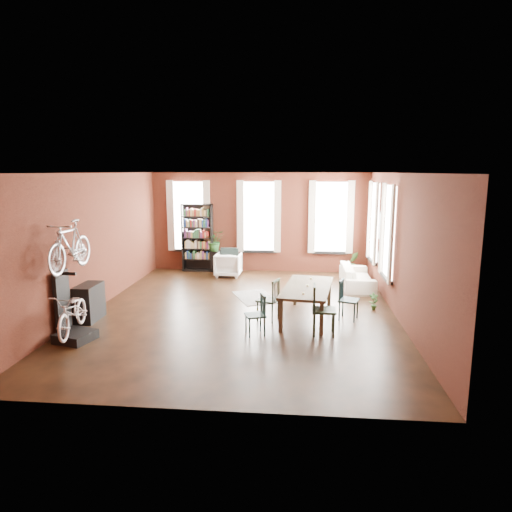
# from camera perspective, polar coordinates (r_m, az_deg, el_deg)

# --- Properties ---
(room) EXTENTS (9.00, 9.04, 3.22)m
(room) POSITION_cam_1_polar(r_m,az_deg,el_deg) (10.90, -0.08, 4.76)
(room) COLOR black
(room) RESTS_ON ground
(dining_table) EXTENTS (1.27, 2.27, 0.74)m
(dining_table) POSITION_cam_1_polar(r_m,az_deg,el_deg) (10.23, 6.40, -5.80)
(dining_table) COLOR #4C402D
(dining_table) RESTS_ON ground
(dining_chair_a) EXTENTS (0.48, 0.48, 0.82)m
(dining_chair_a) POSITION_cam_1_polar(r_m,az_deg,el_deg) (9.18, -0.11, -7.38)
(dining_chair_a) COLOR #1A3A38
(dining_chair_a) RESTS_ON ground
(dining_chair_b) EXTENTS (0.55, 0.55, 0.93)m
(dining_chair_b) POSITION_cam_1_polar(r_m,az_deg,el_deg) (10.03, 1.52, -5.49)
(dining_chair_b) COLOR black
(dining_chair_b) RESTS_ON ground
(dining_chair_c) EXTENTS (0.47, 0.47, 1.01)m
(dining_chair_c) POSITION_cam_1_polar(r_m,az_deg,el_deg) (9.26, 8.49, -6.70)
(dining_chair_c) COLOR black
(dining_chair_c) RESTS_ON ground
(dining_chair_d) EXTENTS (0.51, 0.51, 0.88)m
(dining_chair_d) POSITION_cam_1_polar(r_m,az_deg,el_deg) (10.29, 11.52, -5.42)
(dining_chair_d) COLOR #162E31
(dining_chair_d) RESTS_ON ground
(bookshelf) EXTENTS (1.00, 0.32, 2.20)m
(bookshelf) POSITION_cam_1_polar(r_m,az_deg,el_deg) (15.00, -7.32, 2.28)
(bookshelf) COLOR black
(bookshelf) RESTS_ON ground
(white_armchair) EXTENTS (0.79, 0.74, 0.80)m
(white_armchair) POSITION_cam_1_polar(r_m,az_deg,el_deg) (14.24, -3.49, -0.96)
(white_armchair) COLOR white
(white_armchair) RESTS_ON ground
(cream_sofa) EXTENTS (0.61, 2.08, 0.81)m
(cream_sofa) POSITION_cam_1_polar(r_m,az_deg,el_deg) (13.19, 12.52, -2.08)
(cream_sofa) COLOR beige
(cream_sofa) RESTS_ON ground
(striped_rug) EXTENTS (1.39, 1.67, 0.01)m
(striped_rug) POSITION_cam_1_polar(r_m,az_deg,el_deg) (11.92, -0.07, -5.17)
(striped_rug) COLOR black
(striped_rug) RESTS_ON ground
(bike_trainer) EXTENTS (0.76, 0.76, 0.18)m
(bike_trainer) POSITION_cam_1_polar(r_m,az_deg,el_deg) (9.61, -21.64, -9.33)
(bike_trainer) COLOR black
(bike_trainer) RESTS_ON ground
(bike_wall_rack) EXTENTS (0.16, 0.60, 1.30)m
(bike_wall_rack) POSITION_cam_1_polar(r_m,az_deg,el_deg) (9.94, -23.06, -5.39)
(bike_wall_rack) COLOR black
(bike_wall_rack) RESTS_ON ground
(console_table) EXTENTS (0.40, 0.80, 0.80)m
(console_table) POSITION_cam_1_polar(r_m,az_deg,el_deg) (10.72, -20.13, -5.45)
(console_table) COLOR black
(console_table) RESTS_ON ground
(plant_stand) EXTENTS (0.39, 0.39, 0.67)m
(plant_stand) POSITION_cam_1_polar(r_m,az_deg,el_deg) (15.00, -5.00, -0.63)
(plant_stand) COLOR black
(plant_stand) RESTS_ON ground
(plant_by_sofa) EXTENTS (0.55, 0.79, 0.32)m
(plant_by_sofa) POSITION_cam_1_polar(r_m,az_deg,el_deg) (14.90, 11.89, -1.59)
(plant_by_sofa) COLOR #345D25
(plant_by_sofa) RESTS_ON ground
(plant_small) EXTENTS (0.29, 0.45, 0.15)m
(plant_small) POSITION_cam_1_polar(r_m,az_deg,el_deg) (11.21, 14.46, -6.18)
(plant_small) COLOR #2A5722
(plant_small) RESTS_ON ground
(bicycle_floor) EXTENTS (0.67, 0.89, 1.55)m
(bicycle_floor) POSITION_cam_1_polar(r_m,az_deg,el_deg) (9.34, -22.07, -4.37)
(bicycle_floor) COLOR beige
(bicycle_floor) RESTS_ON bike_trainer
(bicycle_hung) EXTENTS (0.47, 1.00, 1.66)m
(bicycle_hung) POSITION_cam_1_polar(r_m,az_deg,el_deg) (9.54, -22.37, 3.12)
(bicycle_hung) COLOR #A5A8AD
(bicycle_hung) RESTS_ON bike_wall_rack
(plant_on_stand) EXTENTS (0.80, 0.84, 0.53)m
(plant_on_stand) POSITION_cam_1_polar(r_m,az_deg,el_deg) (14.89, -5.19, 1.63)
(plant_on_stand) COLOR #225321
(plant_on_stand) RESTS_ON plant_stand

